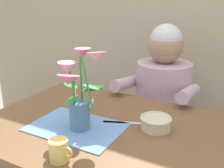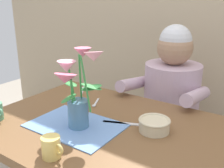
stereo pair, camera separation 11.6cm
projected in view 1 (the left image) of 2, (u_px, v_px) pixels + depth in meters
The scene contains 10 objects.
wood_panel_backdrop at pixel (184, 1), 1.88m from camera, with size 4.00×0.10×2.50m, color tan.
dining_table at pixel (114, 147), 1.19m from camera, with size 1.20×0.80×0.74m.
seated_person at pixel (161, 113), 1.73m from camera, with size 0.45×0.47×1.14m.
striped_placemat at pixel (76, 127), 1.16m from camera, with size 0.40×0.28×0.01m, color #6B93D1.
flower_vase at pixel (79, 91), 1.09m from camera, with size 0.24×0.23×0.35m.
ceramic_bowl at pixel (156, 122), 1.14m from camera, with size 0.14×0.14×0.06m.
dinner_knife at pixel (124, 123), 1.20m from camera, with size 0.19×0.02×0.01m, color silver.
tea_cup at pixel (59, 150), 0.92m from camera, with size 0.09×0.07×0.08m.
spoon_0 at pixel (75, 90), 1.61m from camera, with size 0.08×0.11×0.01m.
spoon_1 at pixel (91, 105), 1.40m from camera, with size 0.06×0.11×0.01m.
Camera 1 is at (0.49, -0.92, 1.29)m, focal length 42.64 mm.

